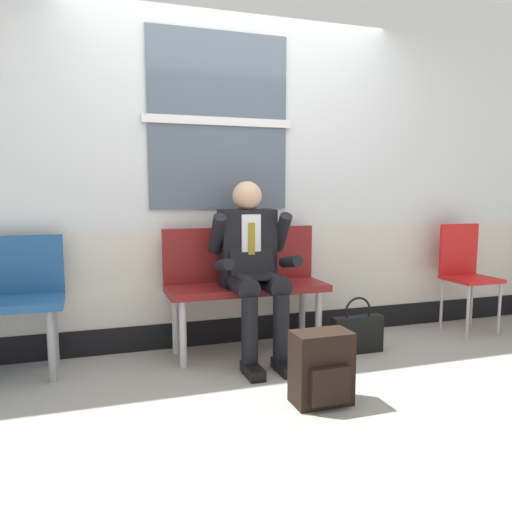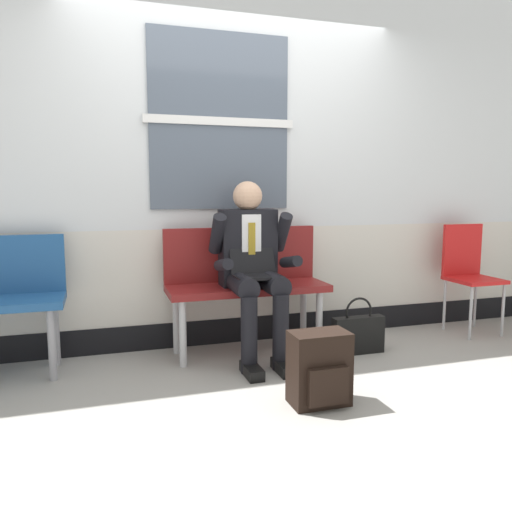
{
  "view_description": "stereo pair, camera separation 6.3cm",
  "coord_description": "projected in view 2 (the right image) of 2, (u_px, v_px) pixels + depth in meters",
  "views": [
    {
      "loc": [
        -1.08,
        -3.0,
        1.2
      ],
      "look_at": [
        -0.0,
        0.23,
        0.75
      ],
      "focal_mm": 35.2,
      "sensor_mm": 36.0,
      "label": 1
    },
    {
      "loc": [
        -1.02,
        -3.02,
        1.2
      ],
      "look_at": [
        -0.0,
        0.23,
        0.75
      ],
      "focal_mm": 35.2,
      "sensor_mm": 36.0,
      "label": 2
    }
  ],
  "objects": [
    {
      "name": "backpack",
      "position": [
        320.0,
        369.0,
        2.81
      ],
      "size": [
        0.33,
        0.24,
        0.41
      ],
      "color": "black",
      "rests_on": "ground"
    },
    {
      "name": "ground_plane",
      "position": [
        266.0,
        372.0,
        3.32
      ],
      "size": [
        18.0,
        18.0,
        0.0
      ],
      "primitive_type": "plane",
      "color": "gray"
    },
    {
      "name": "station_wall",
      "position": [
        235.0,
        163.0,
        3.87
      ],
      "size": [
        6.43,
        0.17,
        2.84
      ],
      "color": "silver",
      "rests_on": "ground"
    },
    {
      "name": "person_seated",
      "position": [
        253.0,
        265.0,
        3.52
      ],
      "size": [
        0.57,
        0.7,
        1.26
      ],
      "color": "black",
      "rests_on": "ground"
    },
    {
      "name": "bench_with_person",
      "position": [
        245.0,
        278.0,
        3.72
      ],
      "size": [
        1.17,
        0.42,
        0.92
      ],
      "color": "maroon",
      "rests_on": "ground"
    },
    {
      "name": "handbag",
      "position": [
        358.0,
        333.0,
        3.69
      ],
      "size": [
        0.39,
        0.09,
        0.42
      ],
      "color": "black",
      "rests_on": "ground"
    },
    {
      "name": "folding_chair",
      "position": [
        468.0,
        268.0,
        4.25
      ],
      "size": [
        0.38,
        0.38,
        0.91
      ],
      "color": "red",
      "rests_on": "ground"
    }
  ]
}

